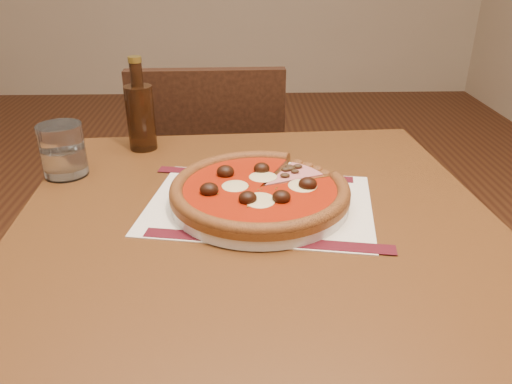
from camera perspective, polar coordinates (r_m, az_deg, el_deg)
table at (r=0.90m, az=0.04°, el=-8.10°), size 0.84×0.84×0.75m
chair_far at (r=1.53m, az=-5.11°, el=0.84°), size 0.42×0.42×0.87m
placemat at (r=0.87m, az=0.43°, el=-1.38°), size 0.43×0.34×0.00m
plate at (r=0.87m, az=0.43°, el=-0.80°), size 0.31×0.31×0.02m
pizza at (r=0.86m, az=0.43°, el=0.38°), size 0.31×0.31×0.04m
ham_slice at (r=0.93m, az=4.68°, el=2.06°), size 0.13×0.12×0.02m
water_glass at (r=1.04m, az=-21.21°, el=4.47°), size 0.09×0.09×0.10m
bottle at (r=1.12m, az=-13.07°, el=8.67°), size 0.06×0.06×0.20m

